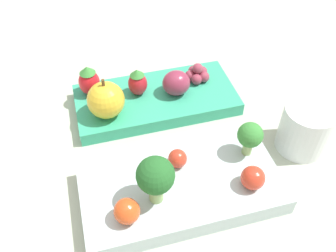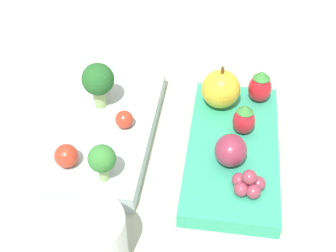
% 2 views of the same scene
% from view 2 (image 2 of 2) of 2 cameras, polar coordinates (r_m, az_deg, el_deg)
% --- Properties ---
extents(ground_plane, '(4.00, 4.00, 0.00)m').
position_cam_2_polar(ground_plane, '(0.55, 0.16, -2.69)').
color(ground_plane, '#ADB7A3').
extents(bento_box_savoury, '(0.23, 0.13, 0.02)m').
position_cam_2_polar(bento_box_savoury, '(0.56, -7.59, -0.63)').
color(bento_box_savoury, silver).
rests_on(bento_box_savoury, ground_plane).
extents(bento_box_fruit, '(0.23, 0.12, 0.02)m').
position_cam_2_polar(bento_box_fruit, '(0.54, 7.87, -2.88)').
color(bento_box_fruit, '#33A87F').
rests_on(bento_box_fruit, ground_plane).
extents(broccoli_floret_0, '(0.03, 0.03, 0.04)m').
position_cam_2_polar(broccoli_floret_0, '(0.47, -8.04, -4.09)').
color(broccoli_floret_0, '#93B770').
rests_on(broccoli_floret_0, bento_box_savoury).
extents(broccoli_floret_1, '(0.04, 0.04, 0.06)m').
position_cam_2_polar(broccoli_floret_1, '(0.56, -8.52, 5.48)').
color(broccoli_floret_1, '#93B770').
rests_on(broccoli_floret_1, bento_box_savoury).
extents(cherry_tomato_0, '(0.03, 0.03, 0.03)m').
position_cam_2_polar(cherry_tomato_0, '(0.51, -12.29, -3.58)').
color(cherry_tomato_0, red).
rests_on(cherry_tomato_0, bento_box_savoury).
extents(cherry_tomato_1, '(0.02, 0.02, 0.02)m').
position_cam_2_polar(cherry_tomato_1, '(0.54, -5.48, 0.52)').
color(cherry_tomato_1, red).
rests_on(cherry_tomato_1, bento_box_savoury).
extents(cherry_tomato_2, '(0.03, 0.03, 0.03)m').
position_cam_2_polar(cherry_tomato_2, '(0.60, -8.88, 5.62)').
color(cherry_tomato_2, '#DB4C1E').
rests_on(cherry_tomato_2, bento_box_savoury).
extents(apple, '(0.05, 0.05, 0.06)m').
position_cam_2_polar(apple, '(0.57, 6.45, 4.51)').
color(apple, gold).
rests_on(apple, bento_box_fruit).
extents(strawberry_0, '(0.03, 0.03, 0.04)m').
position_cam_2_polar(strawberry_0, '(0.54, 9.24, 0.80)').
color(strawberry_0, red).
rests_on(strawberry_0, bento_box_fruit).
extents(strawberry_1, '(0.03, 0.03, 0.04)m').
position_cam_2_polar(strawberry_1, '(0.59, 11.16, 4.75)').
color(strawberry_1, red).
rests_on(strawberry_1, bento_box_fruit).
extents(plum, '(0.04, 0.03, 0.03)m').
position_cam_2_polar(plum, '(0.50, 7.64, -2.96)').
color(plum, '#892D47').
rests_on(plum, bento_box_fruit).
extents(grape_cluster, '(0.03, 0.04, 0.03)m').
position_cam_2_polar(grape_cluster, '(0.49, 9.78, -6.87)').
color(grape_cluster, '#93384C').
rests_on(grape_cluster, bento_box_fruit).
extents(drinking_cup, '(0.06, 0.06, 0.06)m').
position_cam_2_polar(drinking_cup, '(0.44, -9.03, -13.54)').
color(drinking_cup, silver).
rests_on(drinking_cup, ground_plane).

